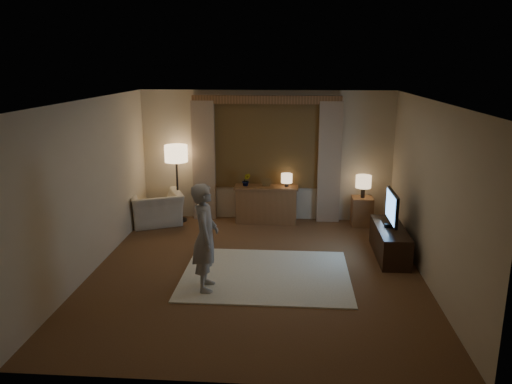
# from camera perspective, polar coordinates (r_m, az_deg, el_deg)

# --- Properties ---
(room) EXTENTS (5.04, 5.54, 2.64)m
(room) POSITION_cam_1_polar(r_m,az_deg,el_deg) (7.80, 0.29, 1.39)
(room) COLOR brown
(room) RESTS_ON ground
(rug) EXTENTS (2.50, 2.00, 0.02)m
(rug) POSITION_cam_1_polar(r_m,az_deg,el_deg) (7.63, 1.16, -9.44)
(rug) COLOR white
(rug) RESTS_ON floor
(sideboard) EXTENTS (1.20, 0.40, 0.70)m
(sideboard) POSITION_cam_1_polar(r_m,az_deg,el_deg) (9.97, 1.18, -1.51)
(sideboard) COLOR brown
(sideboard) RESTS_ON floor
(picture_frame) EXTENTS (0.16, 0.02, 0.20)m
(picture_frame) POSITION_cam_1_polar(r_m,az_deg,el_deg) (9.86, 1.19, 1.01)
(picture_frame) COLOR brown
(picture_frame) RESTS_ON sideboard
(plant) EXTENTS (0.17, 0.13, 0.30)m
(plant) POSITION_cam_1_polar(r_m,az_deg,el_deg) (9.87, -1.12, 1.33)
(plant) COLOR #999999
(plant) RESTS_ON sideboard
(table_lamp_sideboard) EXTENTS (0.22, 0.22, 0.30)m
(table_lamp_sideboard) POSITION_cam_1_polar(r_m,az_deg,el_deg) (9.82, 3.53, 1.52)
(table_lamp_sideboard) COLOR black
(table_lamp_sideboard) RESTS_ON sideboard
(floor_lamp) EXTENTS (0.45, 0.45, 1.55)m
(floor_lamp) POSITION_cam_1_polar(r_m,az_deg,el_deg) (9.95, -9.10, 3.89)
(floor_lamp) COLOR black
(floor_lamp) RESTS_ON floor
(armchair) EXTENTS (1.26, 1.20, 0.64)m
(armchair) POSITION_cam_1_polar(r_m,az_deg,el_deg) (10.04, -11.37, -1.86)
(armchair) COLOR beige
(armchair) RESTS_ON floor
(side_table) EXTENTS (0.40, 0.40, 0.56)m
(side_table) POSITION_cam_1_polar(r_m,az_deg,el_deg) (10.03, 12.00, -2.16)
(side_table) COLOR brown
(side_table) RESTS_ON floor
(table_lamp_side) EXTENTS (0.30, 0.30, 0.44)m
(table_lamp_side) POSITION_cam_1_polar(r_m,az_deg,el_deg) (9.88, 12.18, 1.11)
(table_lamp_side) COLOR black
(table_lamp_side) RESTS_ON side_table
(tv_stand) EXTENTS (0.45, 1.40, 0.50)m
(tv_stand) POSITION_cam_1_polar(r_m,az_deg,el_deg) (8.55, 15.03, -5.50)
(tv_stand) COLOR black
(tv_stand) RESTS_ON floor
(tv) EXTENTS (0.20, 0.83, 0.60)m
(tv) POSITION_cam_1_polar(r_m,az_deg,el_deg) (8.37, 15.28, -1.76)
(tv) COLOR black
(tv) RESTS_ON tv_stand
(person) EXTENTS (0.42, 0.59, 1.52)m
(person) POSITION_cam_1_polar(r_m,az_deg,el_deg) (6.93, -5.81, -5.15)
(person) COLOR #A39E96
(person) RESTS_ON rug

